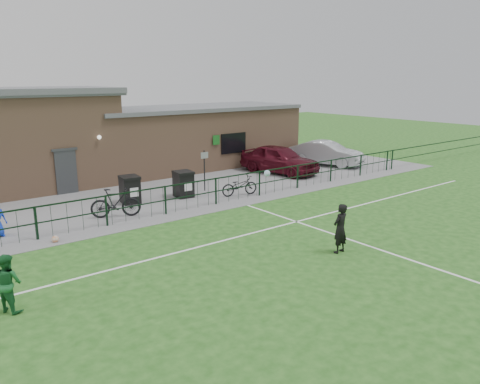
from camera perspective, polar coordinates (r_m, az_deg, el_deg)
ground at (r=14.38m, az=12.49°, el=-8.82°), size 90.00×90.00×0.00m
paving_strip at (r=24.77m, az=-12.18°, el=0.81°), size 34.00×13.00×0.02m
pitch_line_touch at (r=19.94m, az=-4.96°, el=-2.10°), size 28.00×0.10×0.01m
pitch_line_mid at (r=17.01m, az=2.08°, el=-4.88°), size 28.00×0.10×0.01m
pitch_line_perp at (r=15.89m, az=17.15°, el=-6.90°), size 0.10×16.00×0.01m
perimeter_fence at (r=19.94m, az=-5.31°, el=-0.33°), size 28.00×0.10×1.20m
wheelie_bin_left at (r=21.24m, az=-13.27°, el=0.19°), size 0.84×0.93×1.13m
wheelie_bin_right at (r=21.87m, az=-6.92°, el=0.86°), size 0.84×0.93×1.13m
sign_post at (r=22.88m, az=-4.36°, el=2.61°), size 0.08×0.08×2.00m
car_maroon at (r=27.24m, az=4.81°, el=4.02°), size 2.80×5.09×1.64m
car_silver at (r=30.14m, az=10.49°, el=4.67°), size 3.06×4.85×1.51m
bicycle_d at (r=19.20m, az=-14.92°, el=-1.28°), size 2.01×1.28×1.17m
bicycle_e at (r=22.00m, az=-0.07°, el=0.78°), size 1.88×0.99×0.94m
goalkeeper_kick at (r=15.19m, az=11.85°, el=-4.16°), size 1.04×3.17×2.32m
outfield_player at (r=12.56m, az=-26.45°, el=-9.89°), size 0.81×0.87×1.43m
ball_ground at (r=17.11m, az=-21.60°, el=-5.37°), size 0.24×0.24×0.24m
clubhouse at (r=26.77m, az=-16.97°, el=6.30°), size 24.25×5.40×4.96m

